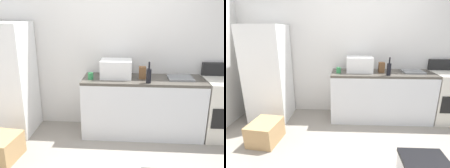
# 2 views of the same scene
# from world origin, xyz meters

# --- Properties ---
(ground_plane) EXTENTS (6.00, 6.00, 0.00)m
(ground_plane) POSITION_xyz_m (0.00, 0.00, 0.00)
(ground_plane) COLOR gray
(wall_back) EXTENTS (5.00, 0.10, 2.60)m
(wall_back) POSITION_xyz_m (0.00, 1.55, 1.30)
(wall_back) COLOR silver
(wall_back) RESTS_ON ground_plane
(kitchen_counter) EXTENTS (1.80, 0.60, 0.90)m
(kitchen_counter) POSITION_xyz_m (0.30, 1.20, 0.45)
(kitchen_counter) COLOR silver
(kitchen_counter) RESTS_ON ground_plane
(refrigerator) EXTENTS (0.68, 0.66, 1.71)m
(refrigerator) POSITION_xyz_m (-1.75, 1.15, 0.86)
(refrigerator) COLOR white
(refrigerator) RESTS_ON ground_plane
(stove_oven) EXTENTS (0.60, 0.61, 1.10)m
(stove_oven) POSITION_xyz_m (1.52, 1.21, 0.47)
(stove_oven) COLOR silver
(stove_oven) RESTS_ON ground_plane
(microwave) EXTENTS (0.46, 0.34, 0.27)m
(microwave) POSITION_xyz_m (-0.11, 1.23, 1.04)
(microwave) COLOR white
(microwave) RESTS_ON kitchen_counter
(sink_basin) EXTENTS (0.36, 0.32, 0.03)m
(sink_basin) POSITION_xyz_m (0.85, 1.22, 0.92)
(sink_basin) COLOR slate
(sink_basin) RESTS_ON kitchen_counter
(wine_bottle) EXTENTS (0.07, 0.07, 0.30)m
(wine_bottle) POSITION_xyz_m (0.36, 0.98, 1.01)
(wine_bottle) COLOR black
(wine_bottle) RESTS_ON kitchen_counter
(coffee_mug) EXTENTS (0.08, 0.08, 0.10)m
(coffee_mug) POSITION_xyz_m (-0.47, 1.11, 0.95)
(coffee_mug) COLOR #338C4C
(coffee_mug) RESTS_ON kitchen_counter
(knife_block) EXTENTS (0.10, 0.10, 0.18)m
(knife_block) POSITION_xyz_m (0.29, 1.20, 0.99)
(knife_block) COLOR brown
(knife_block) RESTS_ON kitchen_counter
(cardboard_box_large) EXTENTS (0.45, 0.50, 0.32)m
(cardboard_box_large) POSITION_xyz_m (-1.54, 0.36, 0.16)
(cardboard_box_large) COLOR tan
(cardboard_box_large) RESTS_ON ground_plane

